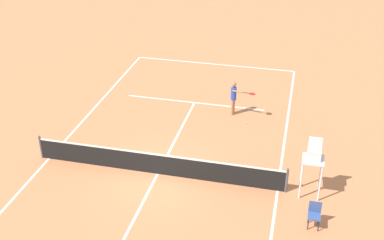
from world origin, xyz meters
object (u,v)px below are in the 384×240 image
Objects in this scene: tennis_ball at (246,123)px; courtside_chair_near at (314,214)px; player_serving at (235,95)px; umpire_chair at (313,159)px.

courtside_chair_near is (-3.32, 6.73, 0.50)m from tennis_ball.
player_serving is 6.91m from umpire_chair.
player_serving is 8.59m from courtside_chair_near.
courtside_chair_near is at bearing 36.20° from player_serving.
courtside_chair_near is (-0.20, 1.84, -1.07)m from umpire_chair.
tennis_ball is 6.01m from umpire_chair.
umpire_chair is at bearing -83.85° from courtside_chair_near.
player_serving reaches higher than tennis_ball.
player_serving is 1.49m from tennis_ball.
player_serving is at bearing -56.10° from umpire_chair.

